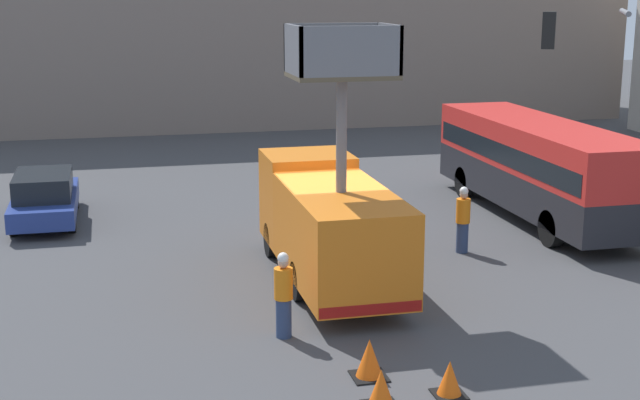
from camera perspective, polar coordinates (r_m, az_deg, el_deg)
ground_plane at (r=21.85m, az=0.97°, el=-5.11°), size 120.00×120.00×0.00m
building_backdrop_far at (r=48.60m, az=-7.45°, el=11.38°), size 44.00×10.00×10.64m
utility_truck at (r=21.25m, az=0.59°, el=-1.19°), size 2.23×6.98×6.18m
city_bus at (r=28.15m, az=13.75°, el=2.39°), size 2.48×10.02×2.96m
road_worker_near_truck at (r=18.10m, az=-2.35°, el=-6.11°), size 0.38×0.38×1.79m
road_worker_directing at (r=24.11m, az=9.13°, el=-1.26°), size 0.38×0.38×1.81m
traffic_cone_near_truck at (r=15.97m, az=8.29°, el=-11.28°), size 0.56×0.56×0.64m
traffic_cone_mid_road at (r=16.50m, az=3.18°, el=-10.15°), size 0.64×0.64×0.74m
traffic_cone_far_side at (r=15.43m, az=3.93°, el=-12.01°), size 0.60×0.60×0.68m
parked_car_curbside at (r=28.21m, az=-17.22°, el=0.17°), size 1.86×4.79×1.55m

